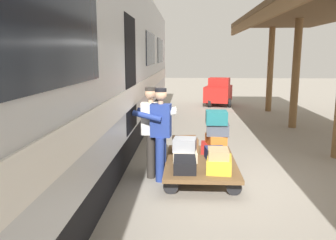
{
  "coord_description": "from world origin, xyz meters",
  "views": [
    {
      "loc": [
        0.86,
        6.03,
        2.27
      ],
      "look_at": [
        1.18,
        0.06,
        1.15
      ],
      "focal_mm": 36.69,
      "sensor_mm": 36.0,
      "label": 1
    }
  ],
  "objects_px": {
    "suitcase_tan_vintage": "(218,154)",
    "suitcase_gray_aluminum": "(185,144)",
    "porter_in_overalls": "(160,131)",
    "suitcase_navy_fabric": "(216,155)",
    "suitcase_black_hardshell": "(185,164)",
    "suitcase_brown_leather": "(185,144)",
    "baggage_tug": "(218,92)",
    "train_car": "(47,68)",
    "porter_by_door": "(152,129)",
    "suitcase_yellow_case": "(219,164)",
    "suitcase_orange_carryall": "(216,139)",
    "suitcase_cream_canvas": "(185,155)",
    "suitcase_teal_softside": "(216,117)",
    "luggage_cart": "(200,162)",
    "suitcase_slate_roller": "(218,129)",
    "suitcase_red_plastic": "(214,148)"
  },
  "relations": [
    {
      "from": "suitcase_yellow_case",
      "to": "suitcase_orange_carryall",
      "type": "height_order",
      "value": "suitcase_orange_carryall"
    },
    {
      "from": "suitcase_gray_aluminum",
      "to": "porter_by_door",
      "type": "xyz_separation_m",
      "value": [
        0.61,
        0.04,
        0.3
      ]
    },
    {
      "from": "suitcase_black_hardshell",
      "to": "suitcase_red_plastic",
      "type": "bearing_deg",
      "value": -116.36
    },
    {
      "from": "suitcase_teal_softside",
      "to": "baggage_tug",
      "type": "xyz_separation_m",
      "value": [
        -0.87,
        -9.05,
        -0.43
      ]
    },
    {
      "from": "suitcase_brown_leather",
      "to": "suitcase_tan_vintage",
      "type": "xyz_separation_m",
      "value": [
        -0.57,
        1.21,
        0.17
      ]
    },
    {
      "from": "suitcase_tan_vintage",
      "to": "baggage_tug",
      "type": "relative_size",
      "value": 0.22
    },
    {
      "from": "suitcase_slate_roller",
      "to": "porter_by_door",
      "type": "height_order",
      "value": "porter_by_door"
    },
    {
      "from": "suitcase_gray_aluminum",
      "to": "suitcase_red_plastic",
      "type": "bearing_deg",
      "value": -136.49
    },
    {
      "from": "suitcase_navy_fabric",
      "to": "porter_in_overalls",
      "type": "height_order",
      "value": "porter_in_overalls"
    },
    {
      "from": "suitcase_yellow_case",
      "to": "porter_by_door",
      "type": "distance_m",
      "value": 1.43
    },
    {
      "from": "suitcase_gray_aluminum",
      "to": "porter_in_overalls",
      "type": "xyz_separation_m",
      "value": [
        0.46,
        0.22,
        0.3
      ]
    },
    {
      "from": "suitcase_brown_leather",
      "to": "suitcase_gray_aluminum",
      "type": "distance_m",
      "value": 0.58
    },
    {
      "from": "train_car",
      "to": "suitcase_navy_fabric",
      "type": "height_order",
      "value": "train_car"
    },
    {
      "from": "porter_by_door",
      "to": "suitcase_teal_softside",
      "type": "bearing_deg",
      "value": -156.61
    },
    {
      "from": "suitcase_black_hardshell",
      "to": "suitcase_slate_roller",
      "type": "height_order",
      "value": "suitcase_slate_roller"
    },
    {
      "from": "suitcase_navy_fabric",
      "to": "suitcase_gray_aluminum",
      "type": "relative_size",
      "value": 1.41
    },
    {
      "from": "porter_by_door",
      "to": "baggage_tug",
      "type": "relative_size",
      "value": 0.89
    },
    {
      "from": "suitcase_brown_leather",
      "to": "suitcase_gray_aluminum",
      "type": "bearing_deg",
      "value": 89.43
    },
    {
      "from": "suitcase_black_hardshell",
      "to": "suitcase_gray_aluminum",
      "type": "xyz_separation_m",
      "value": [
        0.01,
        -0.62,
        0.19
      ]
    },
    {
      "from": "suitcase_navy_fabric",
      "to": "suitcase_orange_carryall",
      "type": "relative_size",
      "value": 1.32
    },
    {
      "from": "suitcase_red_plastic",
      "to": "baggage_tug",
      "type": "bearing_deg",
      "value": -95.72
    },
    {
      "from": "porter_by_door",
      "to": "suitcase_black_hardshell",
      "type": "bearing_deg",
      "value": 136.49
    },
    {
      "from": "suitcase_brown_leather",
      "to": "suitcase_teal_softside",
      "type": "height_order",
      "value": "suitcase_teal_softside"
    },
    {
      "from": "luggage_cart",
      "to": "suitcase_yellow_case",
      "type": "distance_m",
      "value": 0.68
    },
    {
      "from": "train_car",
      "to": "luggage_cart",
      "type": "bearing_deg",
      "value": -175.11
    },
    {
      "from": "suitcase_black_hardshell",
      "to": "suitcase_yellow_case",
      "type": "bearing_deg",
      "value": 180.0
    },
    {
      "from": "suitcase_navy_fabric",
      "to": "suitcase_black_hardshell",
      "type": "bearing_deg",
      "value": 45.25
    },
    {
      "from": "suitcase_cream_canvas",
      "to": "suitcase_teal_softside",
      "type": "relative_size",
      "value": 1.08
    },
    {
      "from": "suitcase_brown_leather",
      "to": "luggage_cart",
      "type": "bearing_deg",
      "value": 116.36
    },
    {
      "from": "suitcase_brown_leather",
      "to": "porter_in_overalls",
      "type": "relative_size",
      "value": 0.29
    },
    {
      "from": "suitcase_cream_canvas",
      "to": "porter_by_door",
      "type": "xyz_separation_m",
      "value": [
        0.62,
        0.01,
        0.51
      ]
    },
    {
      "from": "suitcase_navy_fabric",
      "to": "suitcase_cream_canvas",
      "type": "relative_size",
      "value": 1.23
    },
    {
      "from": "suitcase_tan_vintage",
      "to": "porter_in_overalls",
      "type": "xyz_separation_m",
      "value": [
        1.03,
        -0.43,
        0.29
      ]
    },
    {
      "from": "luggage_cart",
      "to": "suitcase_cream_canvas",
      "type": "distance_m",
      "value": 0.32
    },
    {
      "from": "suitcase_red_plastic",
      "to": "suitcase_gray_aluminum",
      "type": "height_order",
      "value": "suitcase_gray_aluminum"
    },
    {
      "from": "luggage_cart",
      "to": "suitcase_tan_vintage",
      "type": "distance_m",
      "value": 0.77
    },
    {
      "from": "suitcase_yellow_case",
      "to": "suitcase_orange_carryall",
      "type": "distance_m",
      "value": 1.16
    },
    {
      "from": "suitcase_cream_canvas",
      "to": "suitcase_gray_aluminum",
      "type": "xyz_separation_m",
      "value": [
        0.01,
        -0.03,
        0.21
      ]
    },
    {
      "from": "porter_in_overalls",
      "to": "porter_by_door",
      "type": "distance_m",
      "value": 0.24
    },
    {
      "from": "suitcase_black_hardshell",
      "to": "suitcase_brown_leather",
      "type": "bearing_deg",
      "value": -90.0
    },
    {
      "from": "suitcase_tan_vintage",
      "to": "porter_by_door",
      "type": "height_order",
      "value": "porter_by_door"
    },
    {
      "from": "train_car",
      "to": "suitcase_navy_fabric",
      "type": "xyz_separation_m",
      "value": [
        -3.05,
        -0.24,
        -1.63
      ]
    },
    {
      "from": "suitcase_brown_leather",
      "to": "suitcase_yellow_case",
      "type": "height_order",
      "value": "suitcase_brown_leather"
    },
    {
      "from": "suitcase_gray_aluminum",
      "to": "porter_by_door",
      "type": "relative_size",
      "value": 0.25
    },
    {
      "from": "suitcase_tan_vintage",
      "to": "suitcase_gray_aluminum",
      "type": "bearing_deg",
      "value": -48.71
    },
    {
      "from": "train_car",
      "to": "suitcase_teal_softside",
      "type": "xyz_separation_m",
      "value": [
        -3.08,
        -0.77,
        -1.0
      ]
    },
    {
      "from": "suitcase_yellow_case",
      "to": "suitcase_slate_roller",
      "type": "distance_m",
      "value": 1.22
    },
    {
      "from": "suitcase_gray_aluminum",
      "to": "luggage_cart",
      "type": "bearing_deg",
      "value": 174.32
    },
    {
      "from": "train_car",
      "to": "porter_in_overalls",
      "type": "bearing_deg",
      "value": -178.56
    },
    {
      "from": "suitcase_navy_fabric",
      "to": "suitcase_cream_canvas",
      "type": "bearing_deg",
      "value": 0.0
    }
  ]
}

